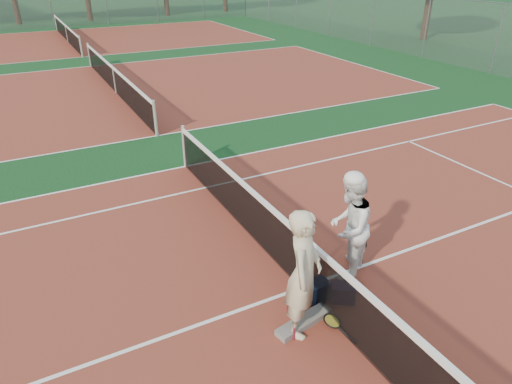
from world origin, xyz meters
TOP-DOWN VIEW (x-y plane):
  - ground at (0.00, 0.00)m, footprint 130.00×130.00m
  - court_main at (0.00, 0.00)m, footprint 23.77×10.97m
  - court_far_a at (0.00, 13.50)m, footprint 23.77×10.97m
  - court_far_b at (0.00, 27.00)m, footprint 23.77×10.97m
  - net_main at (0.00, 0.00)m, footprint 0.10×10.98m
  - net_far_a at (0.00, 13.50)m, footprint 0.10×10.98m
  - net_far_b at (0.00, 27.00)m, footprint 0.10×10.98m
  - fence_back at (0.00, 34.00)m, footprint 32.00×0.06m
  - player_a at (-0.49, -0.75)m, footprint 0.84×0.85m
  - player_b at (0.88, 0.01)m, footprint 1.13×1.09m
  - racket_red at (-0.63, -0.79)m, footprint 0.33×0.31m
  - racket_black_held at (1.26, 0.09)m, footprint 0.23×0.30m
  - racket_spare at (-0.06, -0.92)m, footprint 0.37×0.63m
  - sports_bag_navy at (0.07, -0.31)m, footprint 0.40×0.28m
  - sports_bag_purple at (0.41, -0.55)m, footprint 0.45×0.41m
  - net_cover_canvas at (-0.42, -0.72)m, footprint 0.98×0.40m
  - water_bottle at (0.59, -0.45)m, footprint 0.09×0.09m

SIDE VIEW (x-z plane):
  - ground at x=0.00m, z-range 0.00..0.00m
  - court_main at x=0.00m, z-range 0.00..0.01m
  - court_far_a at x=0.00m, z-range 0.00..0.01m
  - court_far_b at x=0.00m, z-range 0.00..0.01m
  - net_cover_canvas at x=-0.42m, z-range 0.00..0.10m
  - racket_spare at x=-0.06m, z-range 0.00..0.12m
  - sports_bag_purple at x=0.41m, z-range 0.00..0.30m
  - water_bottle at x=0.59m, z-range 0.00..0.30m
  - sports_bag_navy at x=0.07m, z-range 0.00..0.31m
  - racket_red at x=-0.63m, z-range 0.00..0.58m
  - racket_black_held at x=1.26m, z-range 0.00..0.59m
  - net_main at x=0.00m, z-range 0.00..1.02m
  - net_far_a at x=0.00m, z-range 0.00..1.02m
  - net_far_b at x=0.00m, z-range 0.00..1.02m
  - player_b at x=0.88m, z-range 0.00..1.84m
  - player_a at x=-0.49m, z-range 0.00..1.97m
  - fence_back at x=0.00m, z-range 0.00..3.00m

